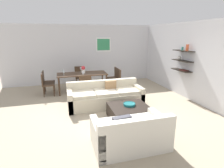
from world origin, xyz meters
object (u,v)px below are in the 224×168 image
object	(u,v)px
dining_chair_right_near	(116,78)
wine_glass_foot	(83,73)
dining_table	(82,75)
dining_chair_left_far	(47,80)
coffee_table	(129,113)
wine_glass_head	(81,68)
centerpiece_vase	(83,69)
decorative_bowl	(129,104)
loveseat_white	(130,134)
dining_chair_foot	(85,85)
dining_chair_right_far	(114,76)
sofa_beige	(105,97)
wine_glass_left_far	(63,71)
dining_chair_head	(80,75)
dining_chair_left_near	(46,83)
wine_glass_left_near	(64,72)

from	to	relation	value
dining_chair_right_near	wine_glass_foot	bearing A→B (deg)	-172.81
dining_table	dining_chair_left_far	xyz separation A→B (m)	(-1.38, 0.19, -0.18)
coffee_table	wine_glass_head	size ratio (longest dim) A/B	5.43
dining_table	centerpiece_vase	bearing A→B (deg)	42.12
decorative_bowl	loveseat_white	bearing A→B (deg)	-110.23
dining_chair_foot	centerpiece_vase	xyz separation A→B (m)	(0.06, 0.89, 0.39)
dining_chair_right_near	dining_chair_right_far	bearing A→B (deg)	90.00
coffee_table	dining_table	size ratio (longest dim) A/B	0.53
sofa_beige	dining_table	size ratio (longest dim) A/B	1.23
coffee_table	wine_glass_head	bearing A→B (deg)	105.60
dining_chair_right_far	wine_glass_left_far	size ratio (longest dim) A/B	5.34
wine_glass_foot	dining_chair_head	bearing A→B (deg)	90.00
dining_chair_right_near	wine_glass_foot	world-z (taller)	wine_glass_foot
dining_chair_left_far	dining_chair_right_far	size ratio (longest dim) A/B	1.00
dining_chair_foot	wine_glass_left_far	bearing A→B (deg)	127.23
dining_chair_right_near	dining_chair_left_near	distance (m)	2.77
sofa_beige	dining_chair_right_near	size ratio (longest dim) A/B	2.72
dining_chair_foot	centerpiece_vase	world-z (taller)	centerpiece_vase
dining_chair_right_near	dining_chair_right_far	size ratio (longest dim) A/B	1.00
sofa_beige	dining_table	bearing A→B (deg)	106.72
dining_table	dining_chair_left_far	world-z (taller)	dining_chair_left_far
dining_table	dining_chair_head	distance (m)	0.85
dining_chair_right_far	centerpiece_vase	size ratio (longest dim) A/B	3.06
decorative_bowl	dining_chair_left_near	xyz separation A→B (m)	(-2.32, 2.67, 0.09)
wine_glass_left_near	dining_chair_head	bearing A→B (deg)	52.77
dining_table	dining_chair_right_far	size ratio (longest dim) A/B	2.22
dining_table	dining_chair_left_near	distance (m)	1.41
loveseat_white	sofa_beige	bearing A→B (deg)	88.77
dining_chair_right_near	wine_glass_head	distance (m)	1.54
decorative_bowl	wine_glass_foot	distance (m)	2.70
dining_chair_head	wine_glass_left_far	bearing A→B (deg)	-134.43
wine_glass_head	decorative_bowl	bearing A→B (deg)	-73.80
dining_chair_head	wine_glass_foot	world-z (taller)	wine_glass_foot
dining_chair_foot	wine_glass_head	world-z (taller)	wine_glass_head
dining_chair_left_far	wine_glass_head	bearing A→B (deg)	7.19
wine_glass_foot	centerpiece_vase	world-z (taller)	centerpiece_vase
dining_chair_right_far	coffee_table	bearing A→B (deg)	-98.67
dining_chair_left_far	dining_chair_right_far	world-z (taller)	same
dining_chair_foot	wine_glass_left_far	distance (m)	1.23
decorative_bowl	dining_chair_left_near	size ratio (longest dim) A/B	0.38
sofa_beige	dining_chair_foot	world-z (taller)	dining_chair_foot
dining_chair_head	sofa_beige	bearing A→B (deg)	-78.49
dining_chair_right_far	wine_glass_left_near	world-z (taller)	wine_glass_left_near
coffee_table	dining_chair_right_near	size ratio (longest dim) A/B	1.19
sofa_beige	decorative_bowl	size ratio (longest dim) A/B	7.22
dining_chair_left_far	wine_glass_head	distance (m)	1.45
dining_chair_right_far	wine_glass_foot	bearing A→B (deg)	-158.03
dining_table	dining_chair_right_near	distance (m)	1.41
sofa_beige	wine_glass_left_far	world-z (taller)	wine_glass_left_far
wine_glass_left_far	wine_glass_left_near	bearing A→B (deg)	-90.00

